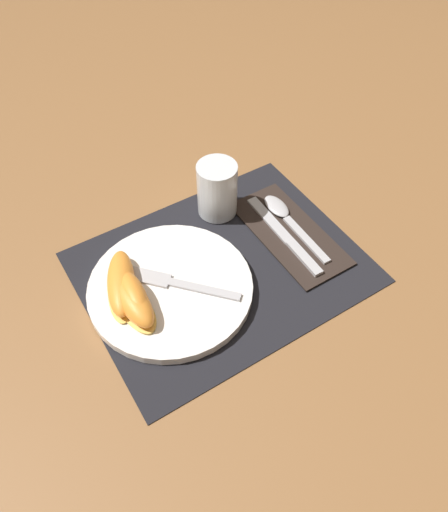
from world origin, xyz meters
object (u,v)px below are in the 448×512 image
at_px(juice_glass, 217,192).
at_px(spoon, 284,215).
at_px(knife, 285,236).
at_px(citrus_wedge_1, 133,294).
at_px(plate, 171,288).
at_px(citrus_wedge_0, 121,284).
at_px(citrus_wedge_2, 132,301).
at_px(fork, 174,283).

relative_size(juice_glass, spoon, 0.56).
distance_m(knife, citrus_wedge_1, 0.29).
bearing_deg(spoon, knife, -124.80).
distance_m(plate, citrus_wedge_0, 0.08).
distance_m(knife, citrus_wedge_2, 0.30).
xyz_separation_m(fork, citrus_wedge_0, (-0.08, 0.03, 0.01)).
distance_m(fork, citrus_wedge_1, 0.07).
relative_size(knife, spoon, 1.13).
xyz_separation_m(juice_glass, knife, (0.06, -0.13, -0.04)).
bearing_deg(juice_glass, fork, -142.39).
bearing_deg(spoon, fork, -171.42).
distance_m(juice_glass, citrus_wedge_1, 0.25).
xyz_separation_m(spoon, citrus_wedge_2, (-0.32, -0.04, 0.02)).
bearing_deg(plate, fork, -1.28).
bearing_deg(citrus_wedge_2, knife, 0.04).
bearing_deg(knife, spoon, 55.20).
xyz_separation_m(spoon, fork, (-0.25, -0.04, 0.01)).
distance_m(knife, fork, 0.22).
xyz_separation_m(juice_glass, spoon, (0.09, -0.08, -0.04)).
bearing_deg(fork, citrus_wedge_0, 155.88).
height_order(citrus_wedge_0, citrus_wedge_1, citrus_wedge_1).
bearing_deg(juice_glass, citrus_wedge_2, -151.43).
xyz_separation_m(fork, citrus_wedge_2, (-0.07, -0.01, 0.01)).
relative_size(fork, citrus_wedge_0, 1.09).
bearing_deg(citrus_wedge_1, spoon, 6.08).
bearing_deg(plate, citrus_wedge_1, 176.62).
bearing_deg(knife, citrus_wedge_1, 178.25).
bearing_deg(spoon, citrus_wedge_0, -179.28).
relative_size(spoon, citrus_wedge_1, 1.83).
bearing_deg(citrus_wedge_2, citrus_wedge_0, 91.00).
relative_size(plate, citrus_wedge_0, 1.89).
distance_m(juice_glass, fork, 0.20).
height_order(juice_glass, spoon, juice_glass).
bearing_deg(spoon, citrus_wedge_1, -173.92).
bearing_deg(citrus_wedge_0, citrus_wedge_1, -77.75).
distance_m(fork, citrus_wedge_2, 0.08).
height_order(fork, citrus_wedge_0, citrus_wedge_0).
relative_size(knife, citrus_wedge_2, 1.73).
bearing_deg(fork, spoon, 8.58).
bearing_deg(citrus_wedge_2, fork, 4.03).
relative_size(plate, citrus_wedge_2, 2.19).
xyz_separation_m(plate, citrus_wedge_2, (-0.07, -0.01, 0.02)).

